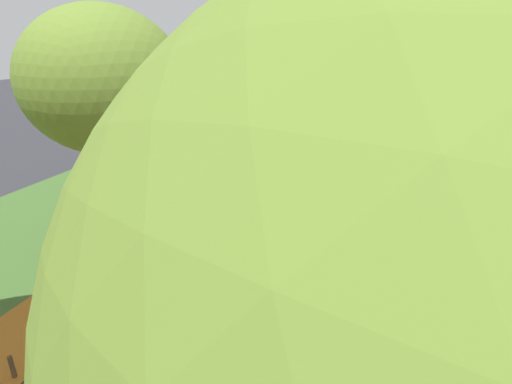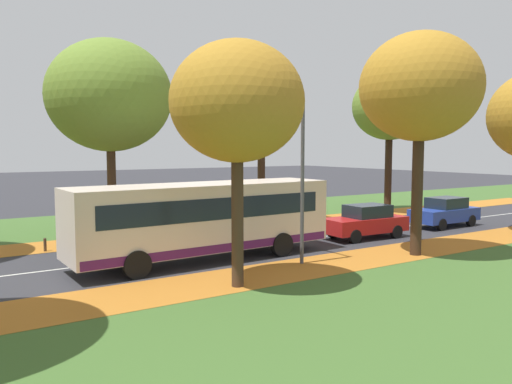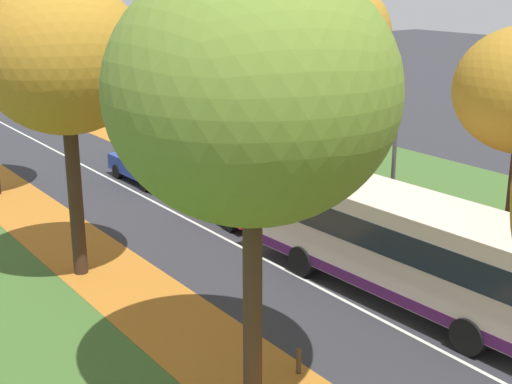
{
  "view_description": "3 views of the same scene",
  "coord_description": "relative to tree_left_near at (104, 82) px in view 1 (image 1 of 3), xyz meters",
  "views": [
    {
      "loc": [
        4.92,
        -3.26,
        8.12
      ],
      "look_at": [
        -0.3,
        12.23,
        1.95
      ],
      "focal_mm": 28.0,
      "sensor_mm": 36.0,
      "label": 1
    },
    {
      "loc": [
        18.66,
        2.11,
        4.34
      ],
      "look_at": [
        0.06,
        13.95,
        2.4
      ],
      "focal_mm": 35.0,
      "sensor_mm": 36.0,
      "label": 2
    },
    {
      "loc": [
        -13.02,
        -2.11,
        9.0
      ],
      "look_at": [
        -0.16,
        15.48,
        2.28
      ],
      "focal_mm": 50.0,
      "sensor_mm": 36.0,
      "label": 3
    }
  ],
  "objects": [
    {
      "name": "tree_left_mid",
      "position": [
        -0.33,
        8.71,
        -0.15
      ],
      "size": [
        4.88,
        4.88,
        8.85
      ],
      "color": "#382619",
      "rests_on": "ground"
    },
    {
      "name": "tree_left_far",
      "position": [
        0.06,
        18.71,
        0.31
      ],
      "size": [
        4.98,
        4.98,
        9.36
      ],
      "color": "black",
      "rests_on": "ground"
    },
    {
      "name": "bollard_fourth",
      "position": [
        1.44,
        0.16,
        -6.45
      ],
      "size": [
        0.12,
        0.12,
        0.65
      ],
      "primitive_type": "cylinder",
      "color": "#4C3823",
      "rests_on": "ground"
    },
    {
      "name": "streetlamp_right",
      "position": [
        8.65,
        4.47,
        -3.03
      ],
      "size": [
        1.89,
        0.28,
        6.0
      ],
      "color": "#47474C",
      "rests_on": "ground"
    },
    {
      "name": "bollard_third",
      "position": [
        1.41,
        -3.29,
        -6.49
      ],
      "size": [
        0.12,
        0.12,
        0.56
      ],
      "primitive_type": "cylinder",
      "color": "#4C3823",
      "rests_on": "ground"
    },
    {
      "name": "car_red_lead",
      "position": [
        6.38,
        10.35,
        -5.96
      ],
      "size": [
        1.93,
        4.27,
        1.62
      ],
      "color": "#B21919",
      "rests_on": "ground"
    },
    {
      "name": "leaf_litter_left",
      "position": [
        0.38,
        4.98,
        -6.76
      ],
      "size": [
        2.8,
        60.0,
        0.0
      ],
      "primitive_type": "cube",
      "color": "#B26B23",
      "rests_on": "grass_verge_left"
    },
    {
      "name": "car_blue_following",
      "position": [
        6.14,
        16.65,
        -5.96
      ],
      "size": [
        1.84,
        4.23,
        1.62
      ],
      "color": "#233D9E",
      "rests_on": "ground"
    },
    {
      "name": "bollard_second",
      "position": [
        1.45,
        -6.74,
        -6.44
      ],
      "size": [
        0.12,
        0.12,
        0.66
      ],
      "primitive_type": "cylinder",
      "color": "#4C3823",
      "rests_on": "ground"
    },
    {
      "name": "road_centre_line",
      "position": [
        4.98,
        10.98,
        -6.77
      ],
      "size": [
        0.12,
        80.0,
        0.01
      ],
      "primitive_type": "cube",
      "color": "silver",
      "rests_on": "ground"
    },
    {
      "name": "tree_right_mid",
      "position": [
        10.25,
        9.32,
        -0.06
      ],
      "size": [
        4.78,
        4.78,
        8.91
      ],
      "color": "#382619",
      "rests_on": "ground"
    },
    {
      "name": "tree_right_far",
      "position": [
        10.25,
        18.41,
        -0.84
      ],
      "size": [
        5.09,
        5.09,
        8.24
      ],
      "color": "#382619",
      "rests_on": "ground"
    },
    {
      "name": "leaf_litter_right",
      "position": [
        9.58,
        4.98,
        -6.76
      ],
      "size": [
        2.8,
        60.0,
        0.0
      ],
      "primitive_type": "cube",
      "color": "#B26B23",
      "rests_on": "grass_verge_right"
    },
    {
      "name": "grass_verge_right",
      "position": [
        14.18,
        10.98,
        -6.77
      ],
      "size": [
        12.0,
        90.0,
        0.01
      ],
      "primitive_type": "cube",
      "color": "#3D6028",
      "rests_on": "ground"
    },
    {
      "name": "grass_verge_left",
      "position": [
        -4.22,
        10.98,
        -6.77
      ],
      "size": [
        12.0,
        90.0,
        0.01
      ],
      "primitive_type": "cube",
      "color": "#3D6028",
      "rests_on": "ground"
    },
    {
      "name": "tree_right_nearest",
      "position": [
        10.51,
        -9.09,
        -0.62
      ],
      "size": [
        6.16,
        6.16,
        8.93
      ],
      "color": "#422D1E",
      "rests_on": "ground"
    },
    {
      "name": "tree_right_near",
      "position": [
        10.36,
        0.86,
        -1.05
      ],
      "size": [
        4.13,
        4.13,
        7.61
      ],
      "color": "#422D1E",
      "rests_on": "ground"
    },
    {
      "name": "tree_left_near",
      "position": [
        0.0,
        0.0,
        0.0
      ],
      "size": [
        5.81,
        5.81,
        9.4
      ],
      "color": "#422D1E",
      "rests_on": "ground"
    },
    {
      "name": "bus",
      "position": [
        6.44,
        1.66,
        -5.07
      ],
      "size": [
        2.95,
        10.49,
        2.98
      ],
      "color": "beige",
      "rests_on": "ground"
    }
  ]
}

